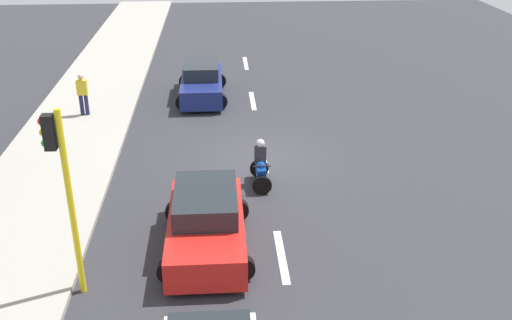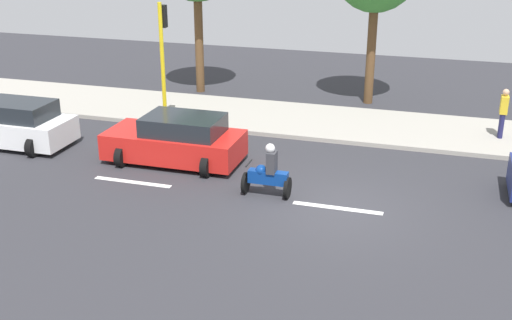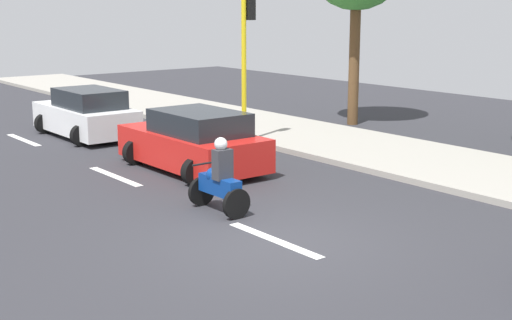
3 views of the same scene
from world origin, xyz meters
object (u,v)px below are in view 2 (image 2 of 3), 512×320
car_red (176,140)px  pedestrian_near_signal (503,112)px  motorcycle (268,174)px  car_white (13,124)px  traffic_light_corner (163,48)px

car_red → pedestrian_near_signal: (4.99, -9.77, 0.35)m
car_red → motorcycle: motorcycle is taller
car_white → motorcycle: bearing=-99.4°
traffic_light_corner → car_white: bearing=126.2°
pedestrian_near_signal → traffic_light_corner: (-2.04, 11.46, 1.87)m
car_white → pedestrian_near_signal: size_ratio=2.44×
motorcycle → traffic_light_corner: size_ratio=0.34×
car_white → pedestrian_near_signal: 16.46m
car_white → traffic_light_corner: (3.07, -4.19, 2.22)m
car_red → pedestrian_near_signal: bearing=-63.0°
pedestrian_near_signal → traffic_light_corner: traffic_light_corner is taller
motorcycle → pedestrian_near_signal: (6.64, -6.35, 0.42)m
car_white → car_red: bearing=-88.8°
pedestrian_near_signal → motorcycle: bearing=136.3°
traffic_light_corner → motorcycle: bearing=-132.0°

